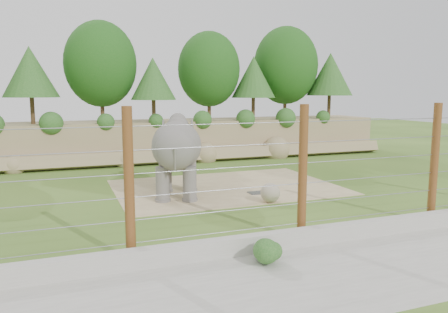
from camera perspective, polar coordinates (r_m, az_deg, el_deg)
name	(u,v)px	position (r m, az deg, el deg)	size (l,w,h in m)	color
ground	(242,204)	(17.27, 2.36, -6.16)	(90.00, 90.00, 0.00)	#3A5B1D
back_embankment	(175,98)	(28.95, -6.43, 7.58)	(30.00, 5.52, 8.77)	#928458
dirt_patch	(226,187)	(20.15, 0.33, -4.02)	(10.00, 7.00, 0.02)	tan
drain_grate	(260,192)	(19.04, 4.73, -4.70)	(1.00, 0.60, 0.03)	#262628
elephant	(177,157)	(18.21, -6.20, -0.11)	(1.76, 4.10, 3.32)	#605956
stone_ball	(270,193)	(17.35, 6.07, -4.74)	(0.78, 0.78, 0.78)	gray
retaining_wall	(310,236)	(12.93, 11.19, -10.18)	(26.00, 0.35, 0.50)	#9D9A91
walkway	(354,271)	(11.48, 16.57, -14.11)	(26.00, 4.00, 0.01)	#9D9A91
barrier_fence	(303,173)	(12.91, 10.24, -2.16)	(20.26, 0.26, 4.00)	brown
walkway_shrub	(266,251)	(11.42, 5.55, -12.17)	(0.64, 0.64, 0.64)	#1A4F18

